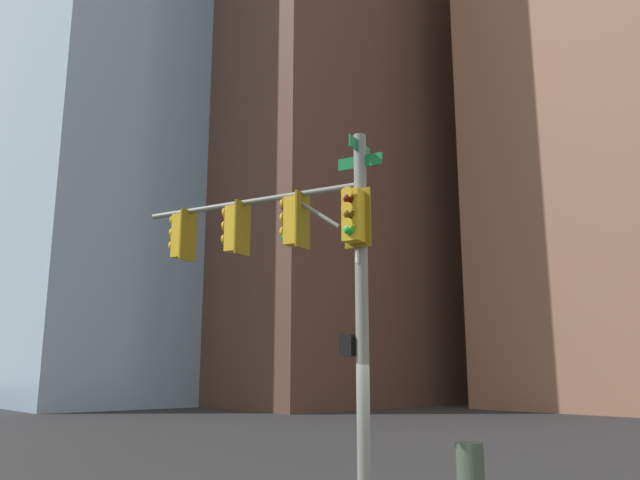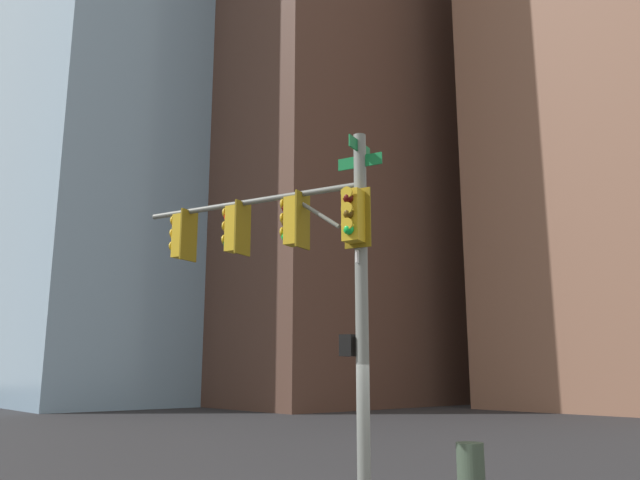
{
  "view_description": "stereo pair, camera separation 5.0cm",
  "coord_description": "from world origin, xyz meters",
  "views": [
    {
      "loc": [
        -8.18,
        -8.0,
        2.37
      ],
      "look_at": [
        -0.05,
        1.21,
        4.94
      ],
      "focal_mm": 35.45,
      "sensor_mm": 36.0,
      "label": 1
    },
    {
      "loc": [
        -8.14,
        -8.03,
        2.37
      ],
      "look_at": [
        -0.05,
        1.21,
        4.94
      ],
      "focal_mm": 35.45,
      "sensor_mm": 36.0,
      "label": 2
    }
  ],
  "objects": [
    {
      "name": "building_glass_tower",
      "position": [
        15.67,
        41.94,
        35.55
      ],
      "size": [
        22.76,
        22.83,
        71.11
      ],
      "primitive_type": "cube",
      "color": "#7A99B2",
      "rests_on": "ground_plane"
    },
    {
      "name": "building_brick_nearside",
      "position": [
        28.46,
        30.91,
        20.73
      ],
      "size": [
        27.25,
        20.55,
        41.46
      ],
      "primitive_type": "cube",
      "color": "#4C3328",
      "rests_on": "ground_plane"
    },
    {
      "name": "litter_bin",
      "position": [
        3.02,
        0.08,
        0.47
      ],
      "size": [
        0.56,
        0.56,
        0.95
      ],
      "primitive_type": "cylinder",
      "color": "#384738",
      "rests_on": "ground_plane"
    },
    {
      "name": "signal_pole_assembly",
      "position": [
        -0.27,
        1.69,
        4.7
      ],
      "size": [
        2.31,
        5.55,
        6.97
      ],
      "rotation": [
        0.0,
        0.0,
        1.91
      ],
      "color": "slate",
      "rests_on": "ground_plane"
    },
    {
      "name": "building_brick_midblock",
      "position": [
        36.93,
        9.57,
        20.41
      ],
      "size": [
        19.97,
        15.36,
        40.81
      ],
      "primitive_type": "cube",
      "color": "#845B47",
      "rests_on": "ground_plane"
    }
  ]
}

